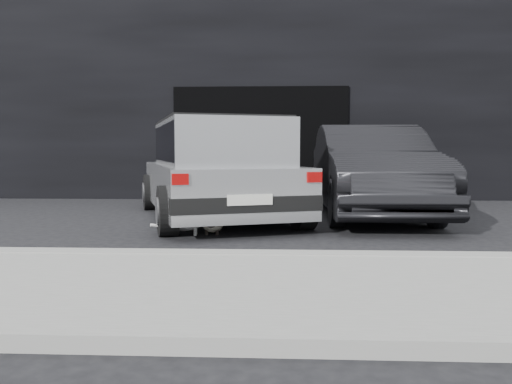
{
  "coord_description": "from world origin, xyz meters",
  "views": [
    {
      "loc": [
        1.43,
        -7.55,
        1.14
      ],
      "look_at": [
        1.14,
        -1.36,
        0.62
      ],
      "focal_mm": 35.0,
      "sensor_mm": 36.0,
      "label": 1
    }
  ],
  "objects_px": {
    "silver_hatchback": "(216,165)",
    "cat_white": "(186,221)",
    "second_car": "(370,170)",
    "cat_siamese": "(213,224)"
  },
  "relations": [
    {
      "from": "silver_hatchback",
      "to": "second_car",
      "type": "bearing_deg",
      "value": -6.65
    },
    {
      "from": "silver_hatchback",
      "to": "cat_white",
      "type": "height_order",
      "value": "silver_hatchback"
    },
    {
      "from": "second_car",
      "to": "cat_white",
      "type": "relative_size",
      "value": 5.99
    },
    {
      "from": "silver_hatchback",
      "to": "cat_white",
      "type": "xyz_separation_m",
      "value": [
        -0.21,
        -1.6,
        -0.71
      ]
    },
    {
      "from": "second_car",
      "to": "cat_siamese",
      "type": "relative_size",
      "value": 5.71
    },
    {
      "from": "cat_siamese",
      "to": "cat_white",
      "type": "relative_size",
      "value": 1.05
    },
    {
      "from": "cat_siamese",
      "to": "cat_white",
      "type": "bearing_deg",
      "value": 20.7
    },
    {
      "from": "cat_white",
      "to": "silver_hatchback",
      "type": "bearing_deg",
      "value": 166.57
    },
    {
      "from": "silver_hatchback",
      "to": "cat_siamese",
      "type": "distance_m",
      "value": 1.65
    },
    {
      "from": "second_car",
      "to": "cat_white",
      "type": "distance_m",
      "value": 3.62
    }
  ]
}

